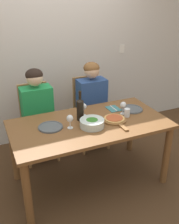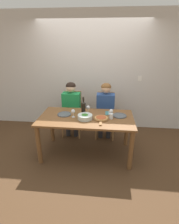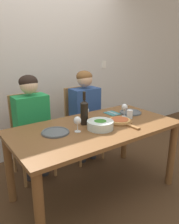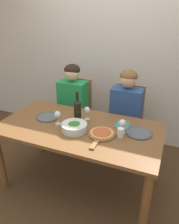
{
  "view_description": "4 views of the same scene",
  "coord_description": "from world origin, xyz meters",
  "px_view_note": "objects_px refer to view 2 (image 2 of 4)",
  "views": [
    {
      "loc": [
        -1.02,
        -2.31,
        2.09
      ],
      "look_at": [
        0.01,
        0.03,
        0.89
      ],
      "focal_mm": 42.0,
      "sensor_mm": 36.0,
      "label": 1
    },
    {
      "loc": [
        0.36,
        -2.87,
        2.07
      ],
      "look_at": [
        0.05,
        0.1,
        0.83
      ],
      "focal_mm": 28.0,
      "sensor_mm": 36.0,
      "label": 2
    },
    {
      "loc": [
        -1.25,
        -1.65,
        1.55
      ],
      "look_at": [
        -0.04,
        0.05,
        0.92
      ],
      "focal_mm": 35.0,
      "sensor_mm": 36.0,
      "label": 3
    },
    {
      "loc": [
        0.86,
        -1.79,
        1.91
      ],
      "look_at": [
        0.05,
        0.16,
        0.89
      ],
      "focal_mm": 35.0,
      "sensor_mm": 36.0,
      "label": 4
    }
  ],
  "objects_px": {
    "water_tumbler": "(111,116)",
    "wine_glass_centre": "(88,108)",
    "chair_left": "(73,112)",
    "fork_on_napkin": "(109,113)",
    "person_woman": "(71,105)",
    "wine_glass_right": "(111,112)",
    "dinner_plate_left": "(64,114)",
    "dinner_plate_right": "(119,116)",
    "wine_bottle": "(83,108)",
    "pizza_on_board": "(101,118)",
    "wine_glass_left": "(73,112)",
    "person_man": "(105,106)",
    "broccoli_bowl": "(85,117)",
    "chair_right": "(105,113)"
  },
  "relations": [
    {
      "from": "person_man",
      "to": "broccoli_bowl",
      "type": "xyz_separation_m",
      "value": [
        -0.35,
        -0.76,
        0.06
      ]
    },
    {
      "from": "chair_left",
      "to": "wine_glass_left",
      "type": "bearing_deg",
      "value": -77.56
    },
    {
      "from": "chair_left",
      "to": "pizza_on_board",
      "type": "distance_m",
      "value": 1.13
    },
    {
      "from": "wine_glass_left",
      "to": "person_woman",
      "type": "bearing_deg",
      "value": 104.43
    },
    {
      "from": "fork_on_napkin",
      "to": "person_woman",
      "type": "bearing_deg",
      "value": 151.21
    },
    {
      "from": "chair_left",
      "to": "dinner_plate_left",
      "type": "height_order",
      "value": "chair_left"
    },
    {
      "from": "wine_glass_centre",
      "to": "fork_on_napkin",
      "type": "distance_m",
      "value": 0.42
    },
    {
      "from": "dinner_plate_right",
      "to": "pizza_on_board",
      "type": "height_order",
      "value": "pizza_on_board"
    },
    {
      "from": "broccoli_bowl",
      "to": "wine_glass_centre",
      "type": "xyz_separation_m",
      "value": [
        0.02,
        0.28,
        0.06
      ]
    },
    {
      "from": "dinner_plate_left",
      "to": "wine_glass_centre",
      "type": "height_order",
      "value": "wine_glass_centre"
    },
    {
      "from": "wine_glass_right",
      "to": "person_man",
      "type": "bearing_deg",
      "value": 100.17
    },
    {
      "from": "person_woman",
      "to": "water_tumbler",
      "type": "bearing_deg",
      "value": -38.95
    },
    {
      "from": "wine_glass_left",
      "to": "fork_on_napkin",
      "type": "relative_size",
      "value": 0.84
    },
    {
      "from": "dinner_plate_left",
      "to": "dinner_plate_right",
      "type": "relative_size",
      "value": 1.0
    },
    {
      "from": "chair_left",
      "to": "fork_on_napkin",
      "type": "xyz_separation_m",
      "value": [
        0.83,
        -0.57,
        0.24
      ]
    },
    {
      "from": "pizza_on_board",
      "to": "chair_left",
      "type": "bearing_deg",
      "value": 128.79
    },
    {
      "from": "wine_bottle",
      "to": "pizza_on_board",
      "type": "relative_size",
      "value": 0.84
    },
    {
      "from": "chair_right",
      "to": "dinner_plate_left",
      "type": "bearing_deg",
      "value": -136.27
    },
    {
      "from": "pizza_on_board",
      "to": "person_woman",
      "type": "bearing_deg",
      "value": 132.94
    },
    {
      "from": "dinner_plate_left",
      "to": "dinner_plate_right",
      "type": "height_order",
      "value": "same"
    },
    {
      "from": "person_woman",
      "to": "dinner_plate_left",
      "type": "distance_m",
      "value": 0.61
    },
    {
      "from": "wine_glass_right",
      "to": "wine_bottle",
      "type": "bearing_deg",
      "value": 173.46
    },
    {
      "from": "pizza_on_board",
      "to": "wine_glass_right",
      "type": "distance_m",
      "value": 0.23
    },
    {
      "from": "dinner_plate_left",
      "to": "fork_on_napkin",
      "type": "xyz_separation_m",
      "value": [
        0.83,
        0.15,
        -0.01
      ]
    },
    {
      "from": "wine_glass_centre",
      "to": "fork_on_napkin",
      "type": "height_order",
      "value": "wine_glass_centre"
    },
    {
      "from": "fork_on_napkin",
      "to": "wine_bottle",
      "type": "bearing_deg",
      "value": -167.33
    },
    {
      "from": "dinner_plate_left",
      "to": "fork_on_napkin",
      "type": "distance_m",
      "value": 0.85
    },
    {
      "from": "wine_bottle",
      "to": "wine_glass_centre",
      "type": "distance_m",
      "value": 0.11
    },
    {
      "from": "water_tumbler",
      "to": "wine_glass_centre",
      "type": "bearing_deg",
      "value": 153.54
    },
    {
      "from": "pizza_on_board",
      "to": "wine_glass_centre",
      "type": "height_order",
      "value": "wine_glass_centre"
    },
    {
      "from": "broccoli_bowl",
      "to": "pizza_on_board",
      "type": "bearing_deg",
      "value": 4.02
    },
    {
      "from": "person_woman",
      "to": "wine_bottle",
      "type": "distance_m",
      "value": 0.68
    },
    {
      "from": "chair_left",
      "to": "person_woman",
      "type": "bearing_deg",
      "value": -90.0
    },
    {
      "from": "wine_glass_right",
      "to": "water_tumbler",
      "type": "bearing_deg",
      "value": -85.66
    },
    {
      "from": "wine_glass_right",
      "to": "water_tumbler",
      "type": "xyz_separation_m",
      "value": [
        0.01,
        -0.08,
        -0.06
      ]
    },
    {
      "from": "wine_glass_right",
      "to": "water_tumbler",
      "type": "relative_size",
      "value": 1.57
    },
    {
      "from": "person_woman",
      "to": "dinner_plate_right",
      "type": "distance_m",
      "value": 1.16
    },
    {
      "from": "dinner_plate_right",
      "to": "fork_on_napkin",
      "type": "distance_m",
      "value": 0.22
    },
    {
      "from": "chair_right",
      "to": "wine_glass_right",
      "type": "height_order",
      "value": "chair_right"
    },
    {
      "from": "water_tumbler",
      "to": "fork_on_napkin",
      "type": "height_order",
      "value": "water_tumbler"
    },
    {
      "from": "person_woman",
      "to": "person_man",
      "type": "xyz_separation_m",
      "value": [
        0.75,
        0.0,
        0.0
      ]
    },
    {
      "from": "chair_right",
      "to": "fork_on_napkin",
      "type": "height_order",
      "value": "chair_right"
    },
    {
      "from": "broccoli_bowl",
      "to": "dinner_plate_left",
      "type": "distance_m",
      "value": 0.44
    },
    {
      "from": "chair_right",
      "to": "wine_glass_left",
      "type": "bearing_deg",
      "value": -124.91
    },
    {
      "from": "water_tumbler",
      "to": "fork_on_napkin",
      "type": "bearing_deg",
      "value": 99.18
    },
    {
      "from": "person_woman",
      "to": "broccoli_bowl",
      "type": "distance_m",
      "value": 0.86
    },
    {
      "from": "dinner_plate_left",
      "to": "water_tumbler",
      "type": "relative_size",
      "value": 2.72
    },
    {
      "from": "broccoli_bowl",
      "to": "wine_glass_centre",
      "type": "bearing_deg",
      "value": 85.77
    },
    {
      "from": "person_man",
      "to": "water_tumbler",
      "type": "relative_size",
      "value": 12.95
    },
    {
      "from": "dinner_plate_left",
      "to": "fork_on_napkin",
      "type": "relative_size",
      "value": 1.45
    }
  ]
}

